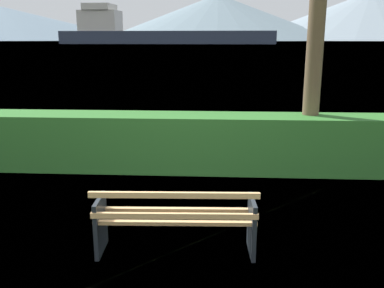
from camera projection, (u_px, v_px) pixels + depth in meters
name	position (u px, v px, depth m)	size (l,w,h in m)	color
ground_plane	(176.00, 251.00, 5.10)	(1400.00, 1400.00, 0.00)	olive
water_surface	(217.00, 42.00, 302.12)	(620.00, 620.00, 0.00)	#6B8EA3
park_bench	(176.00, 220.00, 4.94)	(1.90, 0.64, 0.87)	tan
hedge_row	(192.00, 142.00, 8.14)	(13.94, 0.87, 1.08)	#2D6B28
cargo_ship_large	(151.00, 33.00, 196.60)	(100.15, 20.79, 18.05)	#2D384C
fishing_boat_near	(110.00, 42.00, 204.28)	(5.46, 5.37, 1.59)	gold
distant_hills	(197.00, 19.00, 560.59)	(858.28, 380.90, 62.39)	slate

